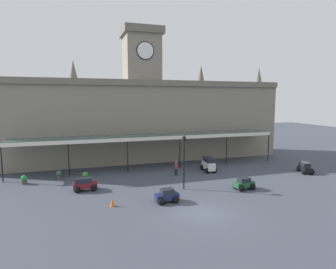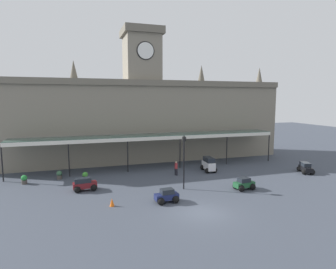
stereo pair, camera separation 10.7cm
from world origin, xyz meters
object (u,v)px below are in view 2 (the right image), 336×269
car_navy_sedan (167,197)px  pedestrian_crossing_forecourt (176,168)px  traffic_cone (112,202)px  planter_near_kerb (85,176)px  planter_by_canopy (24,179)px  car_green_sedan (244,184)px  victorian_lamppost (184,156)px  car_black_estate (306,168)px  planter_forecourt_centre (59,175)px  car_maroon_estate (84,185)px  car_white_van (209,165)px

car_navy_sedan → pedestrian_crossing_forecourt: (3.69, 8.02, 0.41)m
traffic_cone → planter_near_kerb: size_ratio=0.72×
planter_by_canopy → car_green_sedan: bearing=-22.3°
victorian_lamppost → traffic_cone: victorian_lamppost is taller
car_green_sedan → car_navy_sedan: same height
car_black_estate → planter_forecourt_centre: size_ratio=2.52×
car_navy_sedan → victorian_lamppost: victorian_lamppost is taller
car_green_sedan → planter_by_canopy: car_green_sedan is taller
traffic_cone → pedestrian_crossing_forecourt: bearing=42.1°
car_maroon_estate → car_black_estate: same height
car_navy_sedan → car_white_van: (8.15, 8.59, 0.30)m
car_green_sedan → pedestrian_crossing_forecourt: (-4.68, 6.99, 0.41)m
car_green_sedan → planter_near_kerb: bearing=151.7°
pedestrian_crossing_forecourt → planter_near_kerb: size_ratio=1.74×
car_black_estate → pedestrian_crossing_forecourt: bearing=166.4°
traffic_cone → car_green_sedan: bearing=2.3°
car_maroon_estate → car_black_estate: (25.72, -1.17, 0.00)m
car_green_sedan → car_black_estate: car_black_estate is taller
car_white_van → pedestrian_crossing_forecourt: (-4.46, -0.57, 0.10)m
car_white_van → planter_near_kerb: bearing=178.1°
car_navy_sedan → pedestrian_crossing_forecourt: size_ratio=1.26×
car_black_estate → planter_near_kerb: size_ratio=2.52×
car_green_sedan → planter_by_canopy: bearing=157.7°
car_green_sedan → planter_near_kerb: (-14.90, 8.04, -0.01)m
car_maroon_estate → planter_near_kerb: 3.59m
planter_near_kerb → planter_forecourt_centre: same height
car_maroon_estate → car_white_van: bearing=11.8°
victorian_lamppost → planter_near_kerb: size_ratio=5.61×
planter_near_kerb → planter_forecourt_centre: (-2.74, 1.47, 0.00)m
car_green_sedan → car_maroon_estate: bearing=163.5°
car_maroon_estate → planter_forecourt_centre: (-2.58, 5.05, -0.07)m
car_white_van → planter_by_canopy: (-20.85, 1.06, -0.32)m
planter_by_canopy → car_white_van: bearing=-2.9°
pedestrian_crossing_forecourt → traffic_cone: pedestrian_crossing_forecourt is taller
car_green_sedan → car_white_van: size_ratio=0.86×
car_maroon_estate → car_green_sedan: bearing=-16.5°
car_maroon_estate → planter_near_kerb: size_ratio=2.42×
car_navy_sedan → planter_near_kerb: size_ratio=2.18×
car_green_sedan → victorian_lamppost: victorian_lamppost is taller
car_green_sedan → car_navy_sedan: (-8.36, -1.03, 0.00)m
car_black_estate → victorian_lamppost: 16.59m
car_green_sedan → victorian_lamppost: bearing=161.0°
pedestrian_crossing_forecourt → victorian_lamppost: 5.67m
car_green_sedan → car_navy_sedan: 8.42m
car_navy_sedan → planter_near_kerb: car_navy_sedan is taller
car_navy_sedan → planter_near_kerb: (-6.54, 9.06, -0.01)m
traffic_cone → planter_forecourt_centre: 11.05m
car_maroon_estate → car_black_estate: 25.75m
car_green_sedan → car_navy_sedan: size_ratio=1.01×
pedestrian_crossing_forecourt → planter_by_canopy: pedestrian_crossing_forecourt is taller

